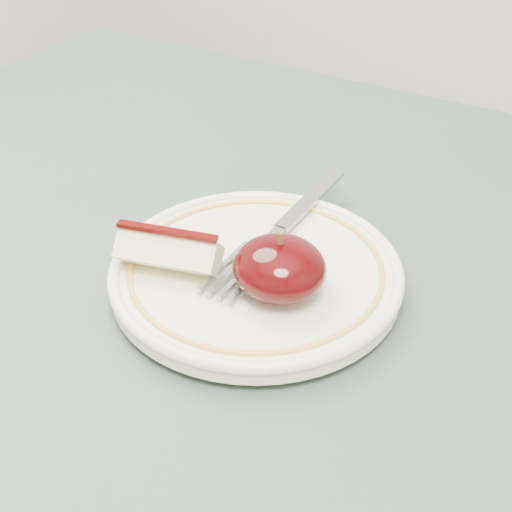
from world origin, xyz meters
The scene contains 5 objects.
table centered at (0.00, 0.00, 0.66)m, with size 0.90×0.90×0.75m.
plate centered at (0.03, 0.06, 0.76)m, with size 0.21×0.21×0.02m.
apple_half centered at (0.06, 0.04, 0.79)m, with size 0.06×0.06×0.05m.
apple_wedge centered at (-0.02, 0.02, 0.78)m, with size 0.08×0.05×0.03m.
fork centered at (0.03, 0.10, 0.77)m, with size 0.03×0.19×0.00m.
Camera 1 is at (0.23, -0.29, 1.07)m, focal length 50.00 mm.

